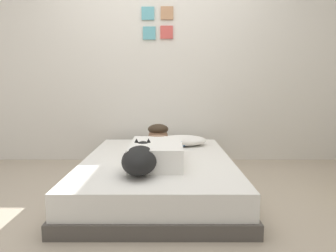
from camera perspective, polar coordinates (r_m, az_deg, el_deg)
The scene contains 8 objects.
ground_plane at distance 2.58m, azimuth -2.86°, elevation -13.89°, with size 13.31×13.31×0.00m, color tan.
back_wall at distance 3.92m, azimuth -1.93°, elevation 12.11°, with size 4.65×0.12×2.50m.
bed at distance 2.86m, azimuth -2.01°, elevation -8.66°, with size 1.33×1.94×0.29m.
pillow at distance 3.38m, azimuth 2.44°, elevation -2.63°, with size 0.52×0.32×0.11m, color white.
person_lying at distance 2.73m, azimuth -2.19°, elevation -4.04°, with size 0.43×0.92×0.27m.
dog at distance 2.37m, azimuth -5.25°, elevation -5.94°, with size 0.26×0.57×0.21m.
coffee_cup at distance 3.25m, azimuth 1.66°, elevation -3.36°, with size 0.12×0.09×0.07m.
cell_phone at distance 2.75m, azimuth -5.84°, elevation -6.17°, with size 0.07×0.14×0.01m, color black.
Camera 1 is at (0.12, -2.39, 0.95)m, focal length 33.55 mm.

